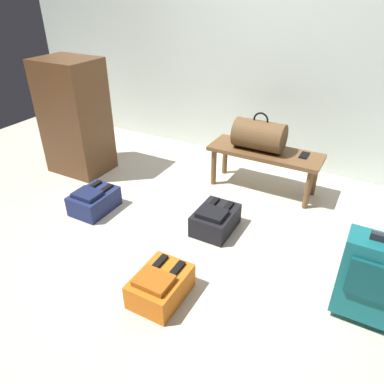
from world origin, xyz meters
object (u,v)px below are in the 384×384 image
cell_phone (304,155)px  bench (265,157)px  suitcase_upright_teal (383,282)px  backpack_orange (160,285)px  side_cabinet (75,118)px  duffel_bag_brown (259,135)px  backpack_dark (215,219)px  backpack_navy (94,200)px

cell_phone → bench: bearing=-170.5°
suitcase_upright_teal → backpack_orange: bearing=-159.9°
side_cabinet → bench: bearing=15.6°
backpack_orange → side_cabinet: (-1.67, 1.09, 0.46)m
duffel_bag_brown → side_cabinet: 1.77m
cell_phone → suitcase_upright_teal: (0.73, -1.21, -0.09)m
side_cabinet → duffel_bag_brown: bearing=16.2°
cell_phone → backpack_dark: 1.00m
cell_phone → side_cabinet: 2.17m
bench → backpack_orange: size_ratio=2.63×
duffel_bag_brown → backpack_navy: (-1.06, -1.03, -0.43)m
duffel_bag_brown → suitcase_upright_teal: duffel_bag_brown is taller
backpack_dark → backpack_orange: size_ratio=1.00×
bench → backpack_dark: size_ratio=2.63×
cell_phone → side_cabinet: bearing=-165.4°
backpack_navy → backpack_orange: bearing=-28.2°
backpack_dark → side_cabinet: size_ratio=0.35×
backpack_orange → backpack_navy: same height
cell_phone → backpack_orange: (-0.43, -1.64, -0.30)m
suitcase_upright_teal → duffel_bag_brown: bearing=134.3°
cell_phone → suitcase_upright_teal: bearing=-58.9°
backpack_dark → backpack_orange: (0.01, -0.79, 0.00)m
suitcase_upright_teal → backpack_navy: 2.20m
duffel_bag_brown → suitcase_upright_teal: size_ratio=0.74×
side_cabinet → cell_phone: bearing=14.6°
duffel_bag_brown → backpack_dark: duffel_bag_brown is taller
cell_phone → side_cabinet: size_ratio=0.13×
cell_phone → suitcase_upright_teal: suitcase_upright_teal is taller
suitcase_upright_teal → backpack_navy: suitcase_upright_teal is taller
cell_phone → backpack_dark: cell_phone is taller
bench → side_cabinet: 1.85m
suitcase_upright_teal → side_cabinet: 2.92m
bench → duffel_bag_brown: 0.20m
cell_phone → backpack_dark: size_ratio=0.38×
bench → suitcase_upright_teal: size_ratio=1.68×
backpack_navy → side_cabinet: side_cabinet is taller
cell_phone → side_cabinet: (-2.10, -0.55, 0.15)m
duffel_bag_brown → backpack_orange: (-0.03, -1.58, -0.43)m
suitcase_upright_teal → backpack_orange: size_ratio=1.57×
cell_phone → suitcase_upright_teal: size_ratio=0.24×
cell_phone → backpack_dark: bearing=-117.3°
backpack_dark → backpack_orange: bearing=-89.4°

